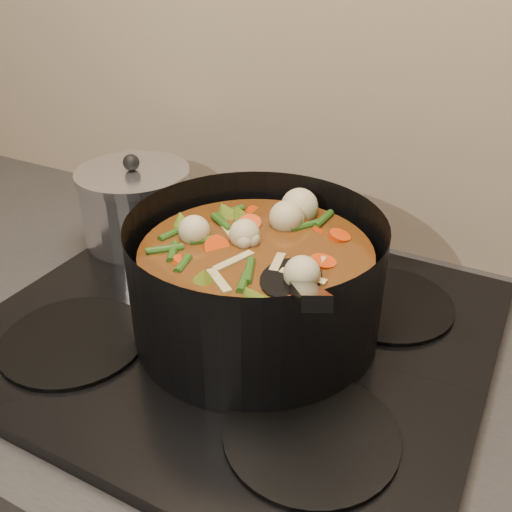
% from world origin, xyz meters
% --- Properties ---
extents(stovetop, '(0.62, 0.54, 0.03)m').
position_xyz_m(stovetop, '(0.00, 1.93, 0.92)').
color(stovetop, black).
rests_on(stovetop, counter).
extents(stockpot, '(0.38, 0.41, 0.23)m').
position_xyz_m(stockpot, '(0.03, 1.93, 1.00)').
color(stockpot, black).
rests_on(stockpot, stovetop).
extents(saucepan, '(0.18, 0.18, 0.15)m').
position_xyz_m(saucepan, '(-0.26, 2.05, 0.99)').
color(saucepan, silver).
rests_on(saucepan, stovetop).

